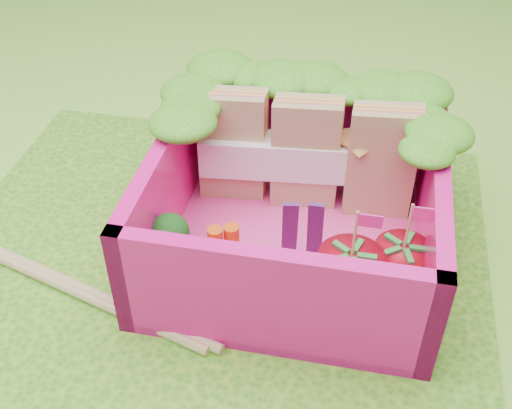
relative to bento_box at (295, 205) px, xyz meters
The scene contains 13 objects.
ground 0.57m from the bento_box, 140.66° to the right, with size 14.00×14.00×0.00m, color #85DA3D.
placemat 0.56m from the bento_box, 140.66° to the right, with size 2.60×2.60×0.03m, color #3F8C1F.
bento_floor 0.25m from the bento_box, ahead, with size 1.30×1.30×0.05m, color #FD40A0.
bento_box is the anchor object (origin of this frame).
lettuce_ruffle 0.56m from the bento_box, 90.00° to the left, with size 1.43×0.76×0.11m.
sandwich_stack 0.34m from the bento_box, 88.99° to the left, with size 1.08×0.28×0.58m.
broccoli 0.61m from the bento_box, 147.81° to the right, with size 0.31×0.31×0.24m.
carrot_sticks 0.40m from the bento_box, 133.53° to the right, with size 0.13×0.11×0.29m.
purple_wedges 0.14m from the bento_box, 67.49° to the right, with size 0.18×0.05×0.38m.
strawberry_left 0.45m from the bento_box, 50.55° to the right, with size 0.28×0.28×0.52m.
strawberry_right 0.55m from the bento_box, 23.93° to the right, with size 0.25×0.25×0.49m.
snap_peas 0.56m from the bento_box, 18.09° to the right, with size 0.32×0.41×0.05m.
chopsticks 1.36m from the bento_box, 164.16° to the right, with size 2.21×0.71×0.05m.
Camera 1 is at (0.64, -1.96, 2.19)m, focal length 45.00 mm.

